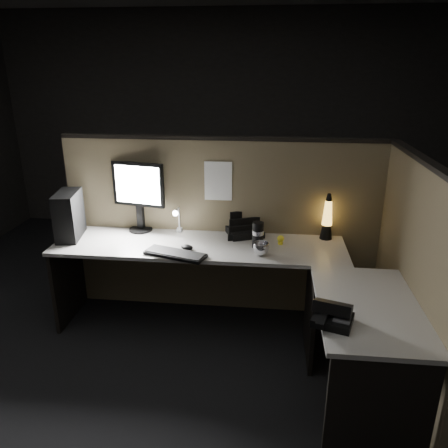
# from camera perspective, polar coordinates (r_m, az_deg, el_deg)

# --- Properties ---
(floor) EXTENTS (6.00, 6.00, 0.00)m
(floor) POSITION_cam_1_polar(r_m,az_deg,el_deg) (3.30, -2.07, -18.66)
(floor) COLOR black
(floor) RESTS_ON ground
(room_shell) EXTENTS (6.00, 6.00, 6.00)m
(room_shell) POSITION_cam_1_polar(r_m,az_deg,el_deg) (2.61, -2.52, 10.22)
(room_shell) COLOR silver
(room_shell) RESTS_ON ground
(partition_back) EXTENTS (2.66, 0.06, 1.50)m
(partition_back) POSITION_cam_1_polar(r_m,az_deg,el_deg) (3.74, -0.19, -0.51)
(partition_back) COLOR brown
(partition_back) RESTS_ON ground
(partition_right) EXTENTS (0.06, 1.66, 1.50)m
(partition_right) POSITION_cam_1_polar(r_m,az_deg,el_deg) (3.10, 23.34, -6.82)
(partition_right) COLOR brown
(partition_right) RESTS_ON ground
(desk) EXTENTS (2.60, 1.60, 0.73)m
(desk) POSITION_cam_1_polar(r_m,az_deg,el_deg) (3.18, 1.68, -7.82)
(desk) COLOR #AAA8A1
(desk) RESTS_ON ground
(pc_tower) EXTENTS (0.22, 0.38, 0.38)m
(pc_tower) POSITION_cam_1_polar(r_m,az_deg,el_deg) (3.75, -19.60, 1.10)
(pc_tower) COLOR black
(pc_tower) RESTS_ON desk
(monitor) EXTENTS (0.46, 0.20, 0.59)m
(monitor) POSITION_cam_1_polar(r_m,az_deg,el_deg) (3.71, -11.11, 4.37)
(monitor) COLOR black
(monitor) RESTS_ON desk
(keyboard) EXTENTS (0.49, 0.29, 0.02)m
(keyboard) POSITION_cam_1_polar(r_m,az_deg,el_deg) (3.27, -6.38, -3.92)
(keyboard) COLOR black
(keyboard) RESTS_ON desk
(mouse) EXTENTS (0.11, 0.10, 0.04)m
(mouse) POSITION_cam_1_polar(r_m,az_deg,el_deg) (3.36, -4.85, -3.04)
(mouse) COLOR black
(mouse) RESTS_ON desk
(clip_lamp) EXTENTS (0.04, 0.18, 0.23)m
(clip_lamp) POSITION_cam_1_polar(r_m,az_deg,el_deg) (3.63, -6.11, 0.64)
(clip_lamp) COLOR silver
(clip_lamp) RESTS_ON desk
(organizer) EXTENTS (0.34, 0.32, 0.21)m
(organizer) POSITION_cam_1_polar(r_m,az_deg,el_deg) (3.64, 2.75, -0.68)
(organizer) COLOR black
(organizer) RESTS_ON desk
(lava_lamp) EXTENTS (0.10, 0.10, 0.38)m
(lava_lamp) POSITION_cam_1_polar(r_m,az_deg,el_deg) (3.61, 13.32, 0.48)
(lava_lamp) COLOR black
(lava_lamp) RESTS_ON desk
(travel_mug) EXTENTS (0.09, 0.09, 0.21)m
(travel_mug) POSITION_cam_1_polar(r_m,az_deg,el_deg) (3.37, 4.45, -1.45)
(travel_mug) COLOR black
(travel_mug) RESTS_ON desk
(steel_mug) EXTENTS (0.13, 0.13, 0.10)m
(steel_mug) POSITION_cam_1_polar(r_m,az_deg,el_deg) (3.26, 4.86, -3.23)
(steel_mug) COLOR silver
(steel_mug) RESTS_ON desk
(figurine) EXTENTS (0.05, 0.05, 0.05)m
(figurine) POSITION_cam_1_polar(r_m,az_deg,el_deg) (3.47, 7.40, -1.91)
(figurine) COLOR yellow
(figurine) RESTS_ON desk
(pinned_paper) EXTENTS (0.23, 0.00, 0.32)m
(pinned_paper) POSITION_cam_1_polar(r_m,az_deg,el_deg) (3.58, -0.77, 5.62)
(pinned_paper) COLOR white
(pinned_paper) RESTS_ON partition_back
(desk_phone) EXTENTS (0.25, 0.25, 0.12)m
(desk_phone) POSITION_cam_1_polar(r_m,az_deg,el_deg) (2.52, 13.93, -11.44)
(desk_phone) COLOR black
(desk_phone) RESTS_ON desk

